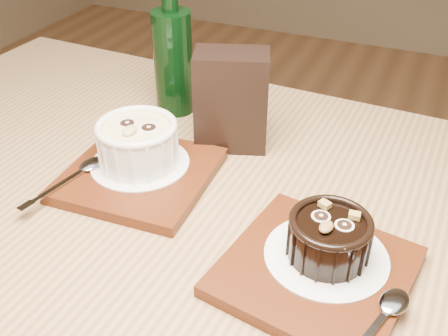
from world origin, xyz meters
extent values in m
cube|color=brown|center=(0.15, -0.16, 0.73)|extent=(1.24, 0.85, 0.04)
cylinder|color=brown|center=(-0.38, 0.22, 0.35)|extent=(0.06, 0.06, 0.71)
cube|color=#52220D|center=(0.04, -0.10, 0.76)|extent=(0.19, 0.19, 0.01)
cylinder|color=white|center=(0.04, -0.09, 0.77)|extent=(0.13, 0.13, 0.00)
cylinder|color=white|center=(0.04, -0.09, 0.79)|extent=(0.10, 0.10, 0.05)
cylinder|color=#E6DA8C|center=(0.04, -0.09, 0.82)|extent=(0.09, 0.09, 0.00)
torus|color=white|center=(0.04, -0.09, 0.82)|extent=(0.10, 0.10, 0.01)
cylinder|color=black|center=(0.02, -0.08, 0.82)|extent=(0.02, 0.02, 0.00)
cylinder|color=black|center=(0.05, -0.08, 0.82)|extent=(0.02, 0.02, 0.00)
ellipsoid|color=tan|center=(0.04, -0.10, 0.82)|extent=(0.02, 0.02, 0.01)
cube|color=#52220D|center=(0.30, -0.18, 0.76)|extent=(0.21, 0.21, 0.01)
cylinder|color=white|center=(0.31, -0.16, 0.77)|extent=(0.13, 0.13, 0.00)
cylinder|color=black|center=(0.31, -0.16, 0.79)|extent=(0.08, 0.08, 0.04)
cylinder|color=black|center=(0.31, -0.16, 0.81)|extent=(0.07, 0.07, 0.00)
torus|color=black|center=(0.31, -0.16, 0.81)|extent=(0.09, 0.09, 0.01)
cylinder|color=black|center=(0.29, -0.15, 0.81)|extent=(0.02, 0.02, 0.00)
cylinder|color=black|center=(0.32, -0.16, 0.81)|extent=(0.02, 0.02, 0.00)
ellipsoid|color=brown|center=(0.30, -0.17, 0.81)|extent=(0.02, 0.02, 0.01)
cube|color=olive|center=(0.29, -0.14, 0.81)|extent=(0.01, 0.01, 0.01)
cube|color=olive|center=(0.33, -0.14, 0.81)|extent=(0.01, 0.01, 0.01)
cube|color=black|center=(0.12, 0.03, 0.82)|extent=(0.11, 0.09, 0.14)
cylinder|color=black|center=(-0.01, 0.09, 0.83)|extent=(0.06, 0.06, 0.16)
camera|label=1|loc=(0.37, -0.57, 1.15)|focal=42.00mm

